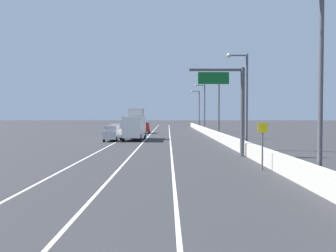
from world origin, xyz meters
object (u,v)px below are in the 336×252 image
(lamp_post_right_second, at_px, (243,94))
(overhead_sign_gantry, at_px, (233,100))
(lamp_post_right_third, at_px, (216,101))
(lamp_post_right_fourth, at_px, (202,105))
(lamp_post_right_fifth, at_px, (197,107))
(box_truck, at_px, (134,125))
(car_red_2, at_px, (144,128))
(car_white_0, at_px, (115,131))
(car_silver_1, at_px, (112,133))
(speed_advisory_sign, at_px, (262,142))
(lamp_post_right_near, at_px, (314,73))

(lamp_post_right_second, bearing_deg, overhead_sign_gantry, -110.41)
(lamp_post_right_third, relative_size, lamp_post_right_fourth, 1.00)
(lamp_post_right_fifth, bearing_deg, box_truck, -107.07)
(lamp_post_right_second, distance_m, car_red_2, 34.84)
(car_white_0, relative_size, car_silver_1, 0.96)
(car_white_0, relative_size, box_truck, 0.58)
(car_red_2, bearing_deg, box_truck, -90.59)
(overhead_sign_gantry, height_order, speed_advisory_sign, overhead_sign_gantry)
(lamp_post_right_fourth, bearing_deg, lamp_post_right_second, -89.22)
(speed_advisory_sign, height_order, lamp_post_right_third, lamp_post_right_third)
(car_silver_1, xyz_separation_m, car_red_2, (2.99, 20.12, -0.01))
(lamp_post_right_near, xyz_separation_m, box_truck, (-11.87, 32.23, -3.54))
(box_truck, bearing_deg, overhead_sign_gantry, -62.56)
(lamp_post_right_fifth, height_order, car_white_0, lamp_post_right_fifth)
(lamp_post_right_fourth, xyz_separation_m, lamp_post_right_fifth, (0.49, 18.01, 0.00))
(lamp_post_right_third, distance_m, box_truck, 13.10)
(speed_advisory_sign, xyz_separation_m, car_silver_1, (-13.45, 25.24, -0.75))
(lamp_post_right_third, bearing_deg, car_silver_1, -158.80)
(lamp_post_right_fifth, bearing_deg, car_silver_1, -109.79)
(overhead_sign_gantry, distance_m, lamp_post_right_second, 5.86)
(speed_advisory_sign, relative_size, lamp_post_right_near, 0.31)
(car_silver_1, bearing_deg, lamp_post_right_near, -64.14)
(car_silver_1, xyz_separation_m, box_truck, (2.80, 1.96, 1.01))
(lamp_post_right_near, bearing_deg, speed_advisory_sign, 103.68)
(lamp_post_right_fourth, xyz_separation_m, box_truck, (-11.74, -21.80, -3.54))
(overhead_sign_gantry, relative_size, lamp_post_right_second, 0.78)
(speed_advisory_sign, height_order, lamp_post_right_fourth, lamp_post_right_fourth)
(lamp_post_right_fourth, xyz_separation_m, car_red_2, (-11.55, -3.64, -4.55))
(lamp_post_right_near, relative_size, car_white_0, 2.07)
(lamp_post_right_near, relative_size, box_truck, 1.19)
(lamp_post_right_third, distance_m, lamp_post_right_fourth, 18.01)
(lamp_post_right_third, bearing_deg, lamp_post_right_second, -89.36)
(lamp_post_right_fifth, bearing_deg, lamp_post_right_third, -90.32)
(car_red_2, bearing_deg, lamp_post_right_second, -69.60)
(overhead_sign_gantry, height_order, lamp_post_right_fifth, lamp_post_right_fifth)
(lamp_post_right_third, height_order, lamp_post_right_fifth, same)
(lamp_post_right_second, bearing_deg, speed_advisory_sign, -96.94)
(overhead_sign_gantry, height_order, car_silver_1, overhead_sign_gantry)
(overhead_sign_gantry, bearing_deg, lamp_post_right_fifth, 88.05)
(lamp_post_right_near, height_order, car_silver_1, lamp_post_right_near)
(car_silver_1, bearing_deg, lamp_post_right_second, -39.19)
(overhead_sign_gantry, height_order, car_red_2, overhead_sign_gantry)
(overhead_sign_gantry, xyz_separation_m, car_red_2, (-10.02, 37.81, -3.72))
(lamp_post_right_second, relative_size, lamp_post_right_fourth, 1.00)
(lamp_post_right_near, distance_m, car_red_2, 51.92)
(lamp_post_right_second, bearing_deg, car_silver_1, 140.81)
(lamp_post_right_fourth, bearing_deg, overhead_sign_gantry, -92.11)
(car_white_0, bearing_deg, lamp_post_right_fourth, 48.17)
(lamp_post_right_fifth, relative_size, box_truck, 1.19)
(overhead_sign_gantry, bearing_deg, speed_advisory_sign, -86.65)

